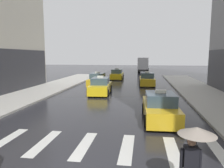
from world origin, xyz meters
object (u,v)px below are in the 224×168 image
(taxi_fourth, at_px, (147,80))
(taxi_lead, at_px, (160,108))
(taxi_second, at_px, (101,87))
(taxi_fifth, at_px, (117,75))
(pedestrian_with_umbrella, at_px, (195,143))
(box_truck, at_px, (143,64))
(taxi_third, at_px, (98,80))

(taxi_fourth, bearing_deg, taxi_lead, -88.07)
(taxi_second, bearing_deg, taxi_fourth, 55.76)
(taxi_fifth, bearing_deg, taxi_fourth, -54.03)
(taxi_lead, relative_size, taxi_fourth, 1.00)
(taxi_second, height_order, pedestrian_with_umbrella, pedestrian_with_umbrella)
(taxi_fifth, xyz_separation_m, box_truck, (4.19, 14.79, 1.13))
(taxi_lead, height_order, pedestrian_with_umbrella, pedestrian_with_umbrella)
(taxi_third, xyz_separation_m, taxi_fourth, (6.07, 1.59, 0.00))
(taxi_third, bearing_deg, taxi_lead, -63.43)
(taxi_lead, distance_m, taxi_fifth, 21.75)
(taxi_third, height_order, box_truck, box_truck)
(taxi_fourth, xyz_separation_m, pedestrian_with_umbrella, (0.83, -21.47, 0.79))
(taxi_third, height_order, taxi_fourth, same)
(taxi_fifth, height_order, pedestrian_with_umbrella, pedestrian_with_umbrella)
(taxi_second, xyz_separation_m, pedestrian_with_umbrella, (5.47, -14.66, 0.79))
(taxi_fifth, bearing_deg, pedestrian_with_umbrella, -78.88)
(taxi_second, distance_m, taxi_fifth, 13.22)
(taxi_fourth, height_order, pedestrian_with_umbrella, pedestrian_with_umbrella)
(box_truck, distance_m, pedestrian_with_umbrella, 42.69)
(taxi_second, height_order, taxi_third, same)
(taxi_second, xyz_separation_m, taxi_fifth, (-0.01, 13.22, 0.00))
(pedestrian_with_umbrella, bearing_deg, box_truck, 91.73)
(taxi_second, bearing_deg, taxi_third, 105.30)
(taxi_lead, xyz_separation_m, taxi_fourth, (-0.50, 14.72, 0.00))
(taxi_third, distance_m, box_truck, 23.49)
(taxi_second, xyz_separation_m, taxi_fourth, (4.64, 6.82, 0.00))
(taxi_lead, xyz_separation_m, taxi_second, (-5.14, 7.91, 0.00))
(taxi_third, distance_m, pedestrian_with_umbrella, 21.06)
(taxi_third, relative_size, box_truck, 0.60)
(box_truck, xyz_separation_m, pedestrian_with_umbrella, (1.29, -42.66, -0.34))
(taxi_fourth, relative_size, pedestrian_with_umbrella, 2.36)
(taxi_fourth, distance_m, pedestrian_with_umbrella, 21.50)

